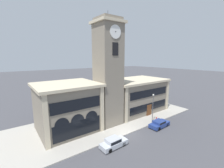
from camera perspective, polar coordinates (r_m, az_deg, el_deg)
name	(u,v)px	position (r m, az deg, el deg)	size (l,w,h in m)	color
ground_plane	(127,135)	(27.21, 5.80, -18.68)	(300.00, 300.00, 0.00)	#424247
sidewalk_kerb	(104,120)	(32.23, -2.98, -13.70)	(41.77, 14.25, 0.15)	#A39E93
clock_tower	(108,73)	(28.40, -1.47, 4.05)	(5.04, 5.04, 21.27)	gray
town_hall_left_wing	(67,107)	(28.21, -16.64, -8.38)	(10.57, 9.50, 8.62)	gray
town_hall_right_wing	(135,95)	(37.35, 8.86, -4.18)	(15.11, 9.50, 7.83)	gray
parked_car_near	(113,142)	(23.61, 0.57, -21.38)	(4.27, 1.90, 1.44)	#B2B7C1
parked_car_mid	(159,124)	(30.68, 17.57, -14.18)	(4.36, 2.01, 1.33)	navy
street_lamp	(153,104)	(31.11, 15.33, -7.32)	(0.36, 0.36, 5.80)	#4C4C51
fire_hydrant	(156,119)	(32.89, 16.54, -12.69)	(0.22, 0.22, 0.87)	red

